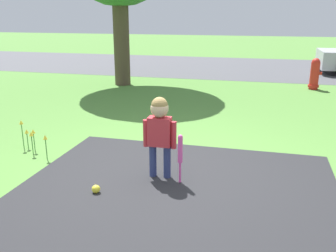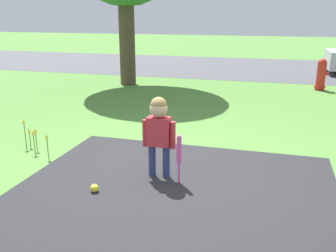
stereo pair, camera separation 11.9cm
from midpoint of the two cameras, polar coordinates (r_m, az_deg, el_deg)
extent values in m
plane|color=#518438|center=(4.84, -0.20, -6.79)|extent=(60.00, 60.00, 0.00)
cube|color=#4C4C51|center=(14.32, 9.95, 8.84)|extent=(40.00, 6.00, 0.01)
cylinder|color=navy|center=(4.62, -3.06, -5.28)|extent=(0.09, 0.09, 0.41)
cylinder|color=navy|center=(4.57, -0.93, -5.47)|extent=(0.09, 0.09, 0.41)
cube|color=#BF2D38|center=(4.47, -2.05, -0.85)|extent=(0.28, 0.16, 0.35)
cylinder|color=#BF2D38|center=(4.52, -4.14, -1.09)|extent=(0.07, 0.07, 0.33)
cylinder|color=#BF2D38|center=(4.44, 0.09, -1.40)|extent=(0.07, 0.07, 0.33)
sphere|color=#D8AD8C|center=(4.39, -2.09, 2.68)|extent=(0.22, 0.22, 0.22)
sphere|color=#997A47|center=(4.38, -2.09, 3.16)|extent=(0.20, 0.20, 0.20)
sphere|color=#E54CA5|center=(4.52, 1.06, -8.41)|extent=(0.03, 0.03, 0.03)
cylinder|color=#E54CA5|center=(4.47, 1.07, -7.09)|extent=(0.03, 0.03, 0.26)
cylinder|color=#E54CA5|center=(4.36, 1.09, -3.64)|extent=(0.06, 0.06, 0.32)
sphere|color=#E54CA5|center=(4.31, 1.10, -1.67)|extent=(0.05, 0.05, 0.05)
sphere|color=yellow|center=(4.35, -11.71, -9.39)|extent=(0.10, 0.10, 0.10)
cylinder|color=red|center=(10.61, 21.11, 7.14)|extent=(0.23, 0.23, 0.71)
sphere|color=red|center=(10.56, 21.32, 9.04)|extent=(0.22, 0.22, 0.22)
cylinder|color=red|center=(10.65, 20.96, 5.72)|extent=(0.28, 0.28, 0.06)
cylinder|color=red|center=(10.61, 21.83, 7.46)|extent=(0.10, 0.08, 0.08)
cylinder|color=#4C3D2D|center=(10.56, -7.47, 13.86)|extent=(0.43, 0.43, 2.82)
cylinder|color=#38702D|center=(5.82, -20.26, -2.33)|extent=(0.01, 0.01, 0.27)
cone|color=yellow|center=(5.77, -20.43, -0.76)|extent=(0.06, 0.06, 0.06)
cylinder|color=#38702D|center=(5.44, -18.65, -3.36)|extent=(0.01, 0.01, 0.29)
cone|color=yellow|center=(5.39, -18.82, -1.62)|extent=(0.06, 0.06, 0.06)
cylinder|color=#38702D|center=(5.68, -20.53, -2.76)|extent=(0.01, 0.01, 0.28)
cone|color=yellow|center=(5.63, -20.71, -1.12)|extent=(0.06, 0.06, 0.06)
cylinder|color=#38702D|center=(5.99, -21.14, -2.09)|extent=(0.01, 0.01, 0.23)
cone|color=yellow|center=(5.94, -21.29, -0.76)|extent=(0.06, 0.06, 0.06)
cylinder|color=#38702D|center=(5.98, -21.79, -1.45)|extent=(0.01, 0.01, 0.38)
cone|color=yellow|center=(5.92, -22.02, 0.56)|extent=(0.06, 0.06, 0.06)
camera|label=1|loc=(0.06, -90.70, -0.21)|focal=40.00mm
camera|label=2|loc=(0.06, 89.30, 0.21)|focal=40.00mm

